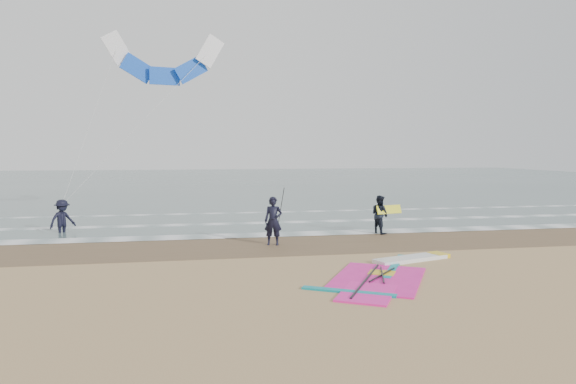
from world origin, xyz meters
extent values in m
plane|color=tan|center=(0.00, 0.00, 0.00)|extent=(120.00, 120.00, 0.00)
cube|color=#47605E|center=(0.00, 48.00, 0.01)|extent=(120.00, 80.00, 0.02)
cube|color=brown|center=(0.00, 6.00, 0.00)|extent=(120.00, 5.00, 0.01)
cube|color=white|center=(0.00, 8.20, 0.03)|extent=(120.00, 1.20, 0.02)
cube|color=white|center=(0.00, 12.00, 0.03)|extent=(120.00, 0.70, 0.02)
cube|color=white|center=(0.00, 16.50, 0.03)|extent=(120.00, 0.50, 0.01)
cube|color=white|center=(2.03, 2.08, 0.07)|extent=(2.86, 1.52, 0.13)
cube|color=yellow|center=(3.25, 2.47, 0.07)|extent=(0.68, 0.79, 0.14)
cube|color=#FF209F|center=(0.02, -0.15, 0.02)|extent=(3.91, 4.32, 0.04)
cube|color=#FF209F|center=(-0.82, -1.60, 0.03)|extent=(2.16, 2.41, 0.05)
cube|color=#0C8C99|center=(1.13, 1.30, 0.03)|extent=(2.00, 3.21, 0.06)
cube|color=#0C8C99|center=(-1.26, -1.37, 0.03)|extent=(2.34, 1.49, 0.06)
cube|color=yellow|center=(0.35, 0.41, 0.03)|extent=(1.01, 0.97, 0.06)
cylinder|color=black|center=(-0.43, -0.37, 0.06)|extent=(2.06, 3.51, 0.07)
cylinder|color=black|center=(0.24, 0.08, 0.08)|extent=(1.38, 1.52, 0.04)
cylinder|color=black|center=(0.24, 0.08, 0.08)|extent=(0.66, 1.92, 0.04)
imported|color=black|center=(-2.19, 5.82, 0.98)|extent=(0.81, 0.64, 1.95)
imported|color=black|center=(3.00, 7.72, 0.88)|extent=(0.96, 1.05, 1.76)
imported|color=black|center=(-11.28, 10.51, 0.95)|extent=(1.38, 1.35, 1.90)
cylinder|color=black|center=(-1.89, 5.82, 1.43)|extent=(0.17, 0.86, 1.82)
cube|color=yellow|center=(3.40, 7.62, 1.11)|extent=(1.30, 0.51, 0.39)
cube|color=white|center=(-9.13, 13.84, 9.08)|extent=(1.56, 0.46, 1.83)
cube|color=blue|center=(-8.13, 13.84, 8.07)|extent=(1.80, 0.51, 1.58)
cube|color=blue|center=(-6.75, 13.84, 7.70)|extent=(1.56, 0.46, 0.92)
cube|color=blue|center=(-5.37, 13.84, 8.07)|extent=(1.80, 0.51, 1.58)
cube|color=white|center=(-4.37, 13.84, 9.08)|extent=(1.56, 0.46, 1.83)
cylinder|color=beige|center=(-10.20, 12.18, 5.19)|extent=(2.16, 3.35, 7.79)
cylinder|color=beige|center=(-7.82, 12.18, 5.19)|extent=(6.93, 3.35, 7.79)
camera|label=1|loc=(-5.27, -14.32, 3.80)|focal=32.00mm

